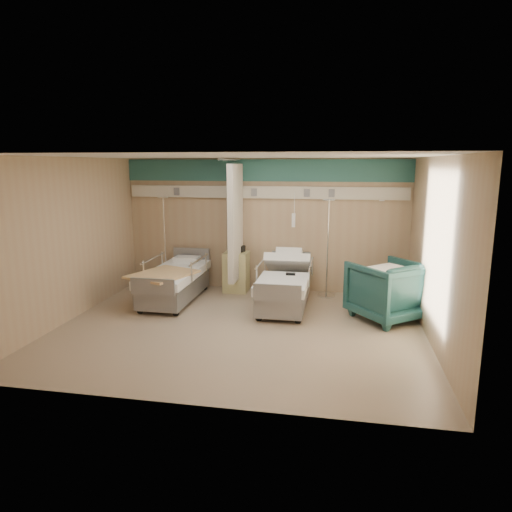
# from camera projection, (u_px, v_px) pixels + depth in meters

# --- Properties ---
(ground) EXTENTS (6.00, 5.00, 0.00)m
(ground) POSITION_uv_depth(u_px,v_px,m) (239.00, 328.00, 7.58)
(ground) COLOR #9E846D
(ground) RESTS_ON ground
(room_walls) EXTENTS (6.04, 5.04, 2.82)m
(room_walls) POSITION_uv_depth(u_px,v_px,m) (240.00, 215.00, 7.46)
(room_walls) COLOR tan
(room_walls) RESTS_ON ground
(bed_right) EXTENTS (1.00, 2.16, 0.63)m
(bed_right) POSITION_uv_depth(u_px,v_px,m) (285.00, 291.00, 8.66)
(bed_right) COLOR white
(bed_right) RESTS_ON ground
(bed_left) EXTENTS (1.00, 2.16, 0.63)m
(bed_left) POSITION_uv_depth(u_px,v_px,m) (175.00, 285.00, 9.06)
(bed_left) COLOR white
(bed_left) RESTS_ON ground
(bedside_cabinet) EXTENTS (0.50, 0.48, 0.85)m
(bedside_cabinet) POSITION_uv_depth(u_px,v_px,m) (236.00, 272.00, 9.71)
(bedside_cabinet) COLOR #CEC580
(bedside_cabinet) RESTS_ON ground
(visitor_armchair) EXTENTS (1.57, 1.57, 1.03)m
(visitor_armchair) POSITION_uv_depth(u_px,v_px,m) (388.00, 291.00, 7.94)
(visitor_armchair) COLOR #1C4746
(visitor_armchair) RESTS_ON ground
(waffle_blanket) EXTENTS (0.86, 0.86, 0.07)m
(waffle_blanket) POSITION_uv_depth(u_px,v_px,m) (390.00, 260.00, 7.83)
(waffle_blanket) COLOR white
(waffle_blanket) RESTS_ON visitor_armchair
(iv_stand_right) EXTENTS (0.36, 0.36, 1.99)m
(iv_stand_right) POSITION_uv_depth(u_px,v_px,m) (327.00, 277.00, 9.34)
(iv_stand_right) COLOR silver
(iv_stand_right) RESTS_ON ground
(iv_stand_left) EXTENTS (0.36, 0.36, 2.00)m
(iv_stand_left) POSITION_uv_depth(u_px,v_px,m) (166.00, 271.00, 9.86)
(iv_stand_left) COLOR silver
(iv_stand_left) RESTS_ON ground
(call_remote) EXTENTS (0.18, 0.09, 0.04)m
(call_remote) POSITION_uv_depth(u_px,v_px,m) (291.00, 274.00, 8.57)
(call_remote) COLOR black
(call_remote) RESTS_ON bed_right
(tan_blanket) EXTENTS (1.27, 1.41, 0.04)m
(tan_blanket) POSITION_uv_depth(u_px,v_px,m) (163.00, 274.00, 8.55)
(tan_blanket) COLOR tan
(tan_blanket) RESTS_ON bed_left
(toiletry_bag) EXTENTS (0.28, 0.22, 0.13)m
(toiletry_bag) POSITION_uv_depth(u_px,v_px,m) (239.00, 249.00, 9.69)
(toiletry_bag) COLOR black
(toiletry_bag) RESTS_ON bedside_cabinet
(white_cup) EXTENTS (0.10, 0.10, 0.13)m
(white_cup) POSITION_uv_depth(u_px,v_px,m) (230.00, 248.00, 9.73)
(white_cup) COLOR white
(white_cup) RESTS_ON bedside_cabinet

